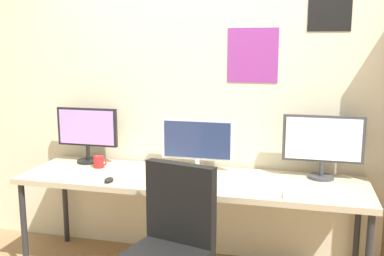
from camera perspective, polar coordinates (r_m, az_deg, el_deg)
The scene contains 10 objects.
wall_back at distance 3.46m, azimuth 1.52°, elevation 4.52°, with size 4.85×0.11×2.60m.
desk at distance 3.19m, azimuth -0.22°, elevation -7.21°, with size 2.45×0.68×0.74m.
monitor_left at distance 3.62m, azimuth -13.30°, elevation -0.40°, with size 0.50×0.18×0.44m.
monitor_center at distance 3.32m, azimuth 0.69°, elevation -1.90°, with size 0.55×0.18×0.38m.
monitor_right at distance 3.22m, azimuth 16.45°, elevation -1.84°, with size 0.55×0.18×0.45m.
keyboard_left at distance 3.27m, azimuth -15.74°, elevation -6.08°, with size 0.33×0.13×0.02m, color silver.
keyboard_center at distance 2.96m, azimuth -1.34°, elevation -7.46°, with size 0.35×0.13×0.02m, color #38383D.
keyboard_right at distance 2.86m, azimuth 15.29°, elevation -8.47°, with size 0.36×0.13×0.02m, color silver.
computer_mouse at distance 3.12m, azimuth -10.60°, elevation -6.56°, with size 0.06×0.10×0.03m, color black.
coffee_mug at distance 3.49m, azimuth -11.86°, elevation -4.28°, with size 0.11×0.08×0.09m.
Camera 1 is at (0.75, -2.34, 1.66)m, focal length 41.55 mm.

